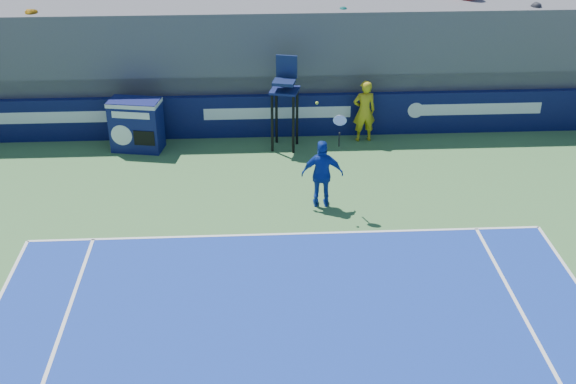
{
  "coord_description": "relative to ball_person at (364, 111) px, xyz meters",
  "views": [
    {
      "loc": [
        -0.67,
        -1.25,
        8.17
      ],
      "look_at": [
        0.0,
        11.5,
        1.25
      ],
      "focal_mm": 45.0,
      "sensor_mm": 36.0,
      "label": 1
    }
  ],
  "objects": [
    {
      "name": "ball_person",
      "position": [
        0.0,
        0.0,
        0.0
      ],
      "size": [
        0.67,
        0.48,
        1.71
      ],
      "primitive_type": "imported",
      "rotation": [
        0.0,
        0.0,
        3.26
      ],
      "color": "gold",
      "rests_on": "apron"
    },
    {
      "name": "back_hoarding",
      "position": [
        -2.32,
        0.43,
        -0.27
      ],
      "size": [
        20.4,
        0.21,
        1.2
      ],
      "color": "#0C1143",
      "rests_on": "ground"
    },
    {
      "name": "match_clock",
      "position": [
        -6.05,
        -0.26,
        -0.12
      ],
      "size": [
        1.43,
        0.95,
        1.4
      ],
      "color": "#101652",
      "rests_on": "ground"
    },
    {
      "name": "umpire_chair",
      "position": [
        -2.15,
        -0.33,
        0.66
      ],
      "size": [
        0.85,
        0.85,
        2.48
      ],
      "color": "black",
      "rests_on": "ground"
    },
    {
      "name": "tennis_player",
      "position": [
        -1.46,
        -3.56,
        -0.04
      ],
      "size": [
        0.96,
        0.47,
        2.57
      ],
      "color": "#1334A2",
      "rests_on": "apron"
    },
    {
      "name": "stadium_seating",
      "position": [
        -2.31,
        2.48,
        0.97
      ],
      "size": [
        21.0,
        4.05,
        4.4
      ],
      "color": "#515156",
      "rests_on": "ground"
    }
  ]
}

